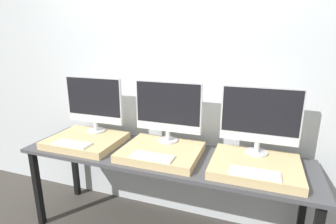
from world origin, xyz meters
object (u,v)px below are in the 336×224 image
monitor_right (260,118)px  keyboard_left (72,144)px  monitor_center (168,109)px  keyboard_right (255,173)px  monitor_left (94,102)px  keyboard_center (152,157)px

monitor_right → keyboard_left: bearing=-166.7°
monitor_center → keyboard_right: monitor_center is taller
keyboard_right → monitor_right: bearing=90.0°
monitor_right → keyboard_right: monitor_right is taller
monitor_left → keyboard_center: 0.84m
monitor_left → monitor_center: bearing=0.0°
monitor_left → monitor_right: (1.44, 0.00, 0.00)m
keyboard_left → keyboard_right: size_ratio=1.00×
monitor_right → keyboard_right: (0.00, -0.34, -0.28)m
monitor_left → keyboard_right: 1.50m
monitor_center → keyboard_left: bearing=-154.7°
monitor_left → keyboard_center: bearing=-25.3°
keyboard_right → monitor_left: bearing=166.7°
keyboard_left → monitor_right: bearing=13.3°
monitor_left → keyboard_center: (0.72, -0.34, -0.28)m
keyboard_center → monitor_right: size_ratio=0.56×
keyboard_center → keyboard_right: size_ratio=1.00×
monitor_left → monitor_center: size_ratio=1.00×
monitor_center → keyboard_right: bearing=-25.3°
keyboard_left → keyboard_center: size_ratio=1.00×
monitor_left → monitor_center: same height
keyboard_right → monitor_center: bearing=154.7°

